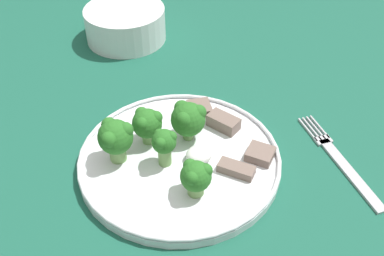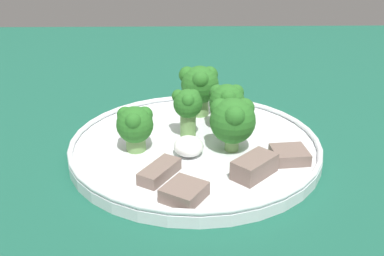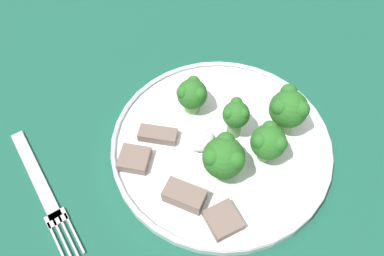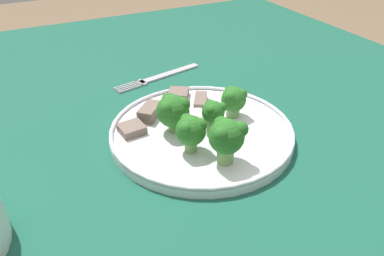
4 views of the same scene
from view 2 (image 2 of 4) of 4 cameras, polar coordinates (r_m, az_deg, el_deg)
table at (r=0.54m, az=-0.44°, el=-10.29°), size 1.35×1.14×0.70m
dinner_plate at (r=0.50m, az=0.39°, el=-2.33°), size 0.28×0.28×0.02m
broccoli_floret_near_rim_left at (r=0.50m, az=-0.77°, el=2.82°), size 0.03×0.03×0.06m
broccoli_floret_center_left at (r=0.52m, az=4.46°, el=3.39°), size 0.04×0.04×0.05m
broccoli_floret_back_left at (r=0.47m, az=5.19°, el=1.11°), size 0.05×0.05×0.06m
broccoli_floret_front_left at (r=0.48m, az=-7.27°, el=0.42°), size 0.04×0.04×0.05m
broccoli_floret_center_back at (r=0.56m, az=1.01°, el=5.50°), size 0.05×0.05×0.06m
meat_slice_front_slice at (r=0.43m, az=-4.14°, el=-5.51°), size 0.05×0.04×0.01m
meat_slice_middle_slice at (r=0.44m, az=7.94°, el=-4.87°), size 0.05×0.05×0.02m
meat_slice_rear_slice at (r=0.40m, az=-0.99°, el=-8.14°), size 0.05×0.05×0.01m
meat_slice_edge_slice at (r=0.47m, az=12.27°, el=-3.35°), size 0.04×0.04×0.01m
sauce_dollop at (r=0.47m, az=-0.61°, el=-2.32°), size 0.04×0.03×0.02m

